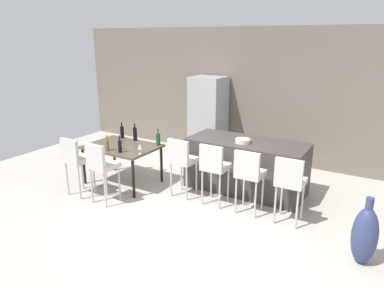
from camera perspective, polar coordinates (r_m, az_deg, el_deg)
The scene contains 20 objects.
ground_plane at distance 6.07m, azimuth 2.62°, elevation -9.37°, with size 10.00×10.00×0.00m, color #ADA89E.
back_wall at distance 7.95m, azimuth 11.79°, elevation 7.59°, with size 10.00×0.12×2.90m, color #665B51.
kitchen_island at distance 6.45m, azimuth 8.67°, elevation -3.47°, with size 2.10×0.90×0.92m, color #383330.
bar_chair_left at distance 6.03m, azimuth -1.67°, elevation -2.34°, with size 0.41×0.41×1.05m.
bar_chair_middle at distance 5.74m, azimuth 3.57°, elevation -3.37°, with size 0.40×0.40×1.05m.
bar_chair_right at distance 5.51m, azimuth 9.16°, elevation -4.44°, with size 0.40×0.40×1.05m.
bar_chair_far at distance 5.34m, azimuth 15.47°, elevation -5.60°, with size 0.40×0.40×1.05m.
dining_table at distance 6.74m, azimuth -11.20°, elevation -0.78°, with size 1.32×0.95×0.74m.
dining_chair_near at distance 6.39m, azimuth -18.20°, elevation -2.09°, with size 0.42×0.42×1.05m.
dining_chair_far at distance 5.97m, azimuth -14.42°, elevation -3.08°, with size 0.42×0.42×1.05m.
wine_bottle_end at distance 6.45m, azimuth -13.47°, elevation -0.12°, with size 0.07×0.07×0.28m.
wine_bottle_right at distance 6.30m, azimuth -11.52°, elevation -0.35°, with size 0.06×0.06×0.31m.
wine_bottle_near at distance 6.63m, azimuth -5.47°, elevation 0.80°, with size 0.08×0.08×0.32m.
wine_bottle_far at distance 6.98m, azimuth -9.15°, elevation 1.63°, with size 0.08×0.08×0.33m.
wine_bottle_corner at distance 7.20m, azimuth -11.19°, elevation 1.92°, with size 0.08×0.08×0.32m.
wine_glass_left at distance 6.45m, azimuth -11.47°, elevation 0.15°, with size 0.07×0.07×0.17m.
wine_glass_middle at distance 6.18m, azimuth -8.39°, elevation -0.43°, with size 0.07×0.07×0.17m.
refrigerator at distance 8.11m, azimuth 2.62°, elevation 4.30°, with size 0.72×0.68×1.84m, color #939699.
fruit_bowl at distance 6.20m, azimuth 8.17°, elevation 0.51°, with size 0.26×0.26×0.07m, color beige.
floor_vase at distance 4.89m, azimuth 26.01°, elevation -13.08°, with size 0.30×0.30×0.88m.
Camera 1 is at (2.55, -4.81, 2.68)m, focal length 33.17 mm.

